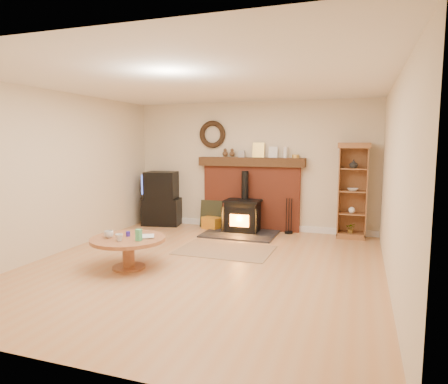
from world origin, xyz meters
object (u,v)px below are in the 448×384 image
at_px(tv_unit, 162,199).
at_px(coffee_table, 128,243).
at_px(curio_cabinet, 353,191).
at_px(wood_stove, 242,217).

bearing_deg(tv_unit, coffee_table, -71.40).
bearing_deg(curio_cabinet, coffee_table, -135.03).
bearing_deg(coffee_table, tv_unit, 108.60).
bearing_deg(coffee_table, curio_cabinet, 44.97).
bearing_deg(tv_unit, curio_cabinet, 1.22).
xyz_separation_m(wood_stove, curio_cabinet, (2.06, 0.28, 0.58)).
height_order(wood_stove, tv_unit, wood_stove).
height_order(tv_unit, curio_cabinet, curio_cabinet).
height_order(curio_cabinet, coffee_table, curio_cabinet).
distance_m(wood_stove, coffee_table, 2.83).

